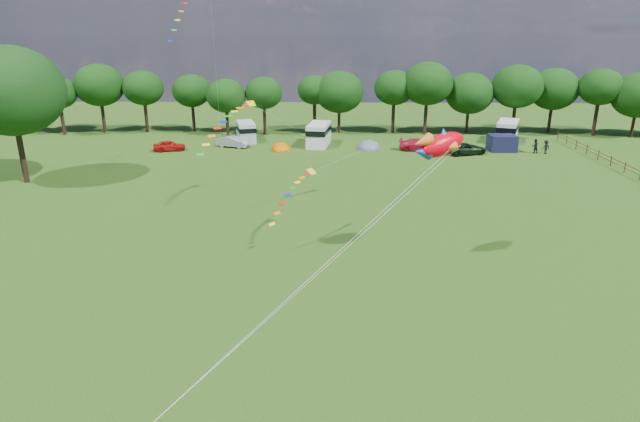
{
  "coord_description": "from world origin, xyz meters",
  "views": [
    {
      "loc": [
        0.72,
        -23.14,
        14.66
      ],
      "look_at": [
        0.0,
        8.0,
        4.0
      ],
      "focal_mm": 30.0,
      "sensor_mm": 36.0,
      "label": 1
    }
  ],
  "objects_px": {
    "car_c": "(419,145)",
    "campervan_b": "(246,131)",
    "walker_a": "(535,146)",
    "walker_b": "(546,147)",
    "car_a": "(169,146)",
    "fish_kite": "(438,145)",
    "car_b": "(233,142)",
    "tent_orange": "(281,150)",
    "big_tree": "(10,91)",
    "car_d": "(466,149)",
    "campervan_d": "(507,131)",
    "campervan_c": "(319,134)",
    "tent_greyblue": "(369,149)"
  },
  "relations": [
    {
      "from": "campervan_b",
      "to": "fish_kite",
      "type": "bearing_deg",
      "value": -170.03
    },
    {
      "from": "car_a",
      "to": "walker_b",
      "type": "height_order",
      "value": "walker_b"
    },
    {
      "from": "campervan_d",
      "to": "tent_orange",
      "type": "bearing_deg",
      "value": 123.23
    },
    {
      "from": "car_b",
      "to": "walker_a",
      "type": "distance_m",
      "value": 38.06
    },
    {
      "from": "campervan_b",
      "to": "tent_orange",
      "type": "relative_size",
      "value": 2.04
    },
    {
      "from": "big_tree",
      "to": "campervan_d",
      "type": "height_order",
      "value": "big_tree"
    },
    {
      "from": "car_a",
      "to": "fish_kite",
      "type": "relative_size",
      "value": 1.03
    },
    {
      "from": "car_a",
      "to": "car_d",
      "type": "relative_size",
      "value": 0.8
    },
    {
      "from": "big_tree",
      "to": "tent_greyblue",
      "type": "relative_size",
      "value": 3.94
    },
    {
      "from": "car_a",
      "to": "walker_a",
      "type": "relative_size",
      "value": 2.25
    },
    {
      "from": "big_tree",
      "to": "car_d",
      "type": "relative_size",
      "value": 2.64
    },
    {
      "from": "tent_orange",
      "to": "walker_a",
      "type": "relative_size",
      "value": 1.55
    },
    {
      "from": "car_a",
      "to": "walker_a",
      "type": "height_order",
      "value": "walker_a"
    },
    {
      "from": "walker_a",
      "to": "car_b",
      "type": "bearing_deg",
      "value": -21.58
    },
    {
      "from": "campervan_b",
      "to": "fish_kite",
      "type": "height_order",
      "value": "fish_kite"
    },
    {
      "from": "car_b",
      "to": "car_d",
      "type": "distance_m",
      "value": 29.58
    },
    {
      "from": "campervan_c",
      "to": "tent_greyblue",
      "type": "xyz_separation_m",
      "value": [
        6.48,
        -2.14,
        -1.54
      ]
    },
    {
      "from": "car_a",
      "to": "tent_orange",
      "type": "xyz_separation_m",
      "value": [
        14.06,
        0.55,
        -0.65
      ]
    },
    {
      "from": "campervan_c",
      "to": "fish_kite",
      "type": "height_order",
      "value": "fish_kite"
    },
    {
      "from": "campervan_c",
      "to": "car_b",
      "type": "bearing_deg",
      "value": 104.81
    },
    {
      "from": "campervan_c",
      "to": "walker_a",
      "type": "distance_m",
      "value": 27.15
    },
    {
      "from": "car_a",
      "to": "walker_a",
      "type": "bearing_deg",
      "value": -106.03
    },
    {
      "from": "big_tree",
      "to": "campervan_b",
      "type": "bearing_deg",
      "value": 48.33
    },
    {
      "from": "car_b",
      "to": "campervan_c",
      "type": "xyz_separation_m",
      "value": [
        11.13,
        1.41,
        0.85
      ]
    },
    {
      "from": "tent_greyblue",
      "to": "walker_a",
      "type": "relative_size",
      "value": 1.89
    },
    {
      "from": "car_c",
      "to": "tent_orange",
      "type": "relative_size",
      "value": 1.76
    },
    {
      "from": "big_tree",
      "to": "campervan_c",
      "type": "xyz_separation_m",
      "value": [
        28.95,
        18.52,
        -7.46
      ]
    },
    {
      "from": "car_d",
      "to": "fish_kite",
      "type": "xyz_separation_m",
      "value": [
        -9.95,
        -32.28,
        7.2
      ]
    },
    {
      "from": "car_c",
      "to": "campervan_b",
      "type": "height_order",
      "value": "campervan_b"
    },
    {
      "from": "car_c",
      "to": "tent_orange",
      "type": "height_order",
      "value": "car_c"
    },
    {
      "from": "campervan_d",
      "to": "car_c",
      "type": "bearing_deg",
      "value": 136.58
    },
    {
      "from": "big_tree",
      "to": "car_d",
      "type": "xyz_separation_m",
      "value": [
        47.2,
        13.66,
        -8.33
      ]
    },
    {
      "from": "car_d",
      "to": "campervan_d",
      "type": "distance_m",
      "value": 10.56
    },
    {
      "from": "tent_orange",
      "to": "campervan_d",
      "type": "bearing_deg",
      "value": 11.35
    },
    {
      "from": "campervan_c",
      "to": "fish_kite",
      "type": "xyz_separation_m",
      "value": [
        8.3,
        -37.13,
        6.32
      ]
    },
    {
      "from": "walker_a",
      "to": "big_tree",
      "type": "bearing_deg",
      "value": -3.08
    },
    {
      "from": "campervan_b",
      "to": "walker_a",
      "type": "xyz_separation_m",
      "value": [
        36.88,
        -6.74,
        -0.49
      ]
    },
    {
      "from": "car_d",
      "to": "campervan_b",
      "type": "distance_m",
      "value": 29.3
    },
    {
      "from": "car_b",
      "to": "fish_kite",
      "type": "bearing_deg",
      "value": -133.43
    },
    {
      "from": "campervan_d",
      "to": "walker_a",
      "type": "bearing_deg",
      "value": -146.83
    },
    {
      "from": "campervan_d",
      "to": "walker_a",
      "type": "xyz_separation_m",
      "value": [
        1.36,
        -6.81,
        -0.66
      ]
    },
    {
      "from": "car_b",
      "to": "tent_orange",
      "type": "relative_size",
      "value": 1.45
    },
    {
      "from": "walker_a",
      "to": "tent_greyblue",
      "type": "bearing_deg",
      "value": -22.91
    },
    {
      "from": "big_tree",
      "to": "fish_kite",
      "type": "relative_size",
      "value": 3.39
    },
    {
      "from": "car_c",
      "to": "walker_a",
      "type": "relative_size",
      "value": 2.73
    },
    {
      "from": "campervan_b",
      "to": "tent_greyblue",
      "type": "relative_size",
      "value": 1.68
    },
    {
      "from": "walker_a",
      "to": "walker_b",
      "type": "relative_size",
      "value": 1.03
    },
    {
      "from": "car_c",
      "to": "campervan_c",
      "type": "height_order",
      "value": "campervan_c"
    },
    {
      "from": "car_d",
      "to": "walker_b",
      "type": "bearing_deg",
      "value": -104.4
    },
    {
      "from": "car_a",
      "to": "tent_orange",
      "type": "distance_m",
      "value": 14.09
    }
  ]
}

